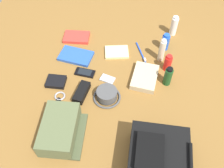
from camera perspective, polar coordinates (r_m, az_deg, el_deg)
The scene contains 19 objects.
ground_plane at distance 1.46m, azimuth -0.00°, elevation -1.25°, with size 2.64×2.02×0.02m, color brown.
backpack at distance 1.18m, azimuth 10.32°, elevation -16.69°, with size 0.31×0.27×0.17m.
toiletry_pouch at distance 1.28m, azimuth -11.69°, elevation -10.04°, with size 0.28×0.22×0.10m.
bucket_hat at distance 1.39m, azimuth -1.18°, elevation -2.50°, with size 0.16×0.16×0.06m.
toothpaste_tube at distance 1.78m, azimuth 13.90°, elevation 12.70°, with size 0.05×0.05×0.14m.
deodorant_spray at distance 1.67m, azimuth 12.03°, elevation 9.32°, with size 0.05×0.05×0.12m.
lotion_bottle at distance 1.58m, azimuth 11.28°, elevation 7.49°, with size 0.04×0.04×0.16m.
sunscreen_spray at distance 1.54m, azimuth 12.56°, elevation 4.71°, with size 0.05×0.05×0.11m.
shampoo_bottle at distance 1.46m, azimuth 12.61°, elevation 1.72°, with size 0.05×0.05×0.13m.
paperback_novel at distance 1.75m, azimuth -8.07°, elevation 10.48°, with size 0.13×0.18×0.02m.
travel_guidebook at distance 1.63m, azimuth -8.21°, elevation 6.30°, with size 0.16×0.22×0.02m.
cell_phone at distance 1.53m, azimuth -6.17°, elevation 2.59°, with size 0.07×0.12×0.01m.
media_player at distance 1.49m, azimuth -1.04°, elevation 1.13°, with size 0.07×0.09×0.01m.
wristwatch at distance 1.44m, azimuth -11.80°, elevation -2.82°, with size 0.07×0.06×0.01m.
toothbrush at distance 1.64m, azimuth 6.69°, elevation 6.96°, with size 0.17×0.08×0.02m.
wallet at distance 1.50m, azimuth -12.60°, elevation 0.53°, with size 0.09×0.11×0.02m, color black.
notepad at distance 1.64m, azimuth 1.08°, elevation 7.26°, with size 0.11×0.15×0.02m, color beige.
folded_towel at distance 1.49m, azimuth 7.46°, elevation 1.55°, with size 0.20×0.14×0.04m, color #C6B289.
sunglasses_case at distance 1.42m, azimuth -6.90°, elevation -1.90°, with size 0.14×0.06×0.04m, color black.
Camera 1 is at (0.86, 0.14, 1.16)m, focal length 40.23 mm.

